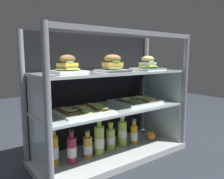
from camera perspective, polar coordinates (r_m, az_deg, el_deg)
ground_plane at (r=1.74m, az=0.00°, el=-16.82°), size 6.00×6.00×0.02m
case_base_deck at (r=1.72m, az=0.00°, el=-15.85°), size 1.14×0.46×0.04m
case_frame at (r=1.68m, az=-2.19°, el=0.20°), size 1.14×0.46×0.89m
riser_lower_tier at (r=1.66m, az=0.00°, el=-10.25°), size 1.06×0.38×0.31m
shelf_lower_glass at (r=1.61m, az=0.00°, el=-4.77°), size 1.08×0.40×0.02m
riser_upper_tier at (r=1.59m, az=0.00°, el=-0.27°), size 1.06×0.38×0.24m
shelf_upper_glass at (r=1.58m, az=0.00°, el=4.34°), size 1.08×0.40×0.02m
plated_roll_sandwich_mid_left at (r=1.46m, az=-11.13°, el=5.77°), size 0.20×0.20×0.11m
plated_roll_sandwich_left_of_center at (r=1.57m, az=0.07°, el=6.29°), size 0.19×0.19×0.12m
plated_roll_sandwich_near_left_corner at (r=1.76m, az=9.05°, el=6.19°), size 0.20×0.20×0.11m
open_sandwich_tray_center at (r=1.48m, az=-7.33°, el=-5.10°), size 0.34×0.30×0.05m
open_sandwich_tray_far_left at (r=1.78m, az=6.21°, el=-2.76°), size 0.34×0.31×0.06m
juice_bottle_near_post at (r=1.52m, az=-14.59°, el=-14.63°), size 0.06×0.06×0.25m
juice_bottle_back_right at (r=1.53m, az=-10.22°, el=-14.73°), size 0.06×0.06×0.22m
juice_bottle_back_center at (r=1.59m, az=-6.18°, el=-14.20°), size 0.06×0.06×0.20m
juice_bottle_tucked_behind at (r=1.63m, az=-3.26°, el=-12.67°), size 0.07×0.07×0.26m
juice_bottle_back_left at (r=1.71m, az=-0.35°, el=-12.27°), size 0.07×0.07×0.20m
juice_bottle_front_left_end at (r=1.77m, az=2.59°, el=-10.95°), size 0.07×0.07×0.23m
juice_bottle_front_right_end at (r=1.82m, az=5.60°, el=-11.16°), size 0.06×0.06×0.20m
orange_fruit_beside_bottles at (r=1.93m, az=9.77°, el=-11.33°), size 0.08×0.08×0.08m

